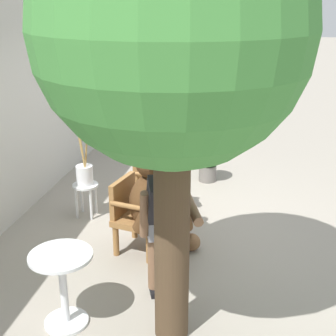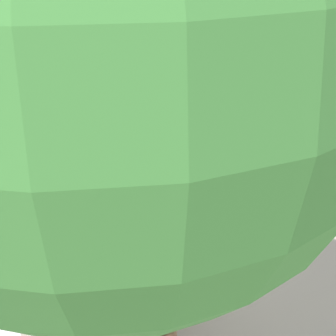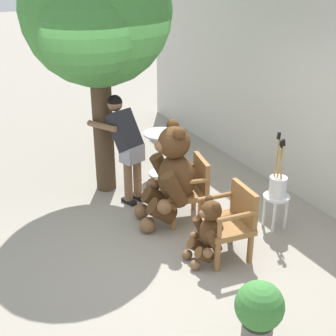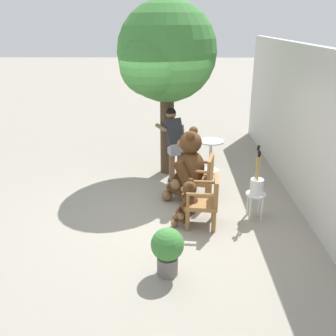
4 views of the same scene
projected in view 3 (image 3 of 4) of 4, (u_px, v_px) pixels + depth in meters
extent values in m
plane|color=gray|center=(167.00, 246.00, 5.73)|extent=(60.00, 60.00, 0.00)
cube|color=beige|center=(328.00, 109.00, 6.16)|extent=(10.00, 0.16, 2.80)
cube|color=olive|center=(184.00, 192.00, 6.17)|extent=(0.66, 0.63, 0.07)
cylinder|color=olive|center=(165.00, 200.00, 6.41)|extent=(0.07, 0.07, 0.37)
cylinder|color=olive|center=(173.00, 217.00, 6.01)|extent=(0.07, 0.07, 0.37)
cylinder|color=olive|center=(194.00, 197.00, 6.51)|extent=(0.07, 0.07, 0.37)
cylinder|color=olive|center=(204.00, 213.00, 6.10)|extent=(0.07, 0.07, 0.37)
cube|color=olive|center=(201.00, 173.00, 6.12)|extent=(0.52, 0.17, 0.42)
cylinder|color=olive|center=(179.00, 167.00, 6.29)|extent=(0.16, 0.48, 0.06)
cylinder|color=olive|center=(164.00, 176.00, 6.28)|extent=(0.05, 0.05, 0.22)
cylinder|color=olive|center=(190.00, 182.00, 5.85)|extent=(0.16, 0.48, 0.06)
cylinder|color=olive|center=(174.00, 192.00, 5.84)|extent=(0.05, 0.05, 0.22)
cube|color=olive|center=(225.00, 226.00, 5.38)|extent=(0.61, 0.57, 0.07)
cylinder|color=olive|center=(200.00, 236.00, 5.59)|extent=(0.07, 0.07, 0.37)
cylinder|color=olive|center=(217.00, 256.00, 5.20)|extent=(0.07, 0.07, 0.37)
cylinder|color=olive|center=(231.00, 229.00, 5.74)|extent=(0.07, 0.07, 0.37)
cylinder|color=olive|center=(250.00, 248.00, 5.35)|extent=(0.07, 0.07, 0.37)
cube|color=olive|center=(244.00, 203.00, 5.36)|extent=(0.52, 0.11, 0.42)
cylinder|color=olive|center=(216.00, 197.00, 5.49)|extent=(0.10, 0.48, 0.06)
cylinder|color=olive|center=(200.00, 208.00, 5.46)|extent=(0.05, 0.05, 0.22)
cylinder|color=olive|center=(237.00, 216.00, 5.07)|extent=(0.10, 0.48, 0.06)
cylinder|color=olive|center=(220.00, 229.00, 5.04)|extent=(0.05, 0.05, 0.22)
ellipsoid|color=#4C3019|center=(176.00, 178.00, 6.03)|extent=(0.65, 0.59, 0.65)
sphere|color=#4C3019|center=(174.00, 142.00, 5.82)|extent=(0.41, 0.41, 0.41)
ellipsoid|color=brown|center=(161.00, 146.00, 5.79)|extent=(0.22, 0.19, 0.15)
sphere|color=black|center=(161.00, 145.00, 5.79)|extent=(0.06, 0.06, 0.06)
sphere|color=#4C3019|center=(173.00, 125.00, 5.89)|extent=(0.16, 0.16, 0.16)
sphere|color=#4C3019|center=(179.00, 133.00, 5.62)|extent=(0.16, 0.16, 0.16)
cylinder|color=#4C3019|center=(163.00, 170.00, 6.27)|extent=(0.26, 0.39, 0.49)
sphere|color=brown|center=(153.00, 185.00, 6.34)|extent=(0.19, 0.19, 0.19)
cylinder|color=#4C3019|center=(174.00, 189.00, 5.74)|extent=(0.26, 0.39, 0.49)
sphere|color=brown|center=(165.00, 207.00, 5.78)|extent=(0.19, 0.19, 0.19)
cylinder|color=#4C3019|center=(156.00, 198.00, 6.27)|extent=(0.32, 0.44, 0.38)
sphere|color=brown|center=(142.00, 211.00, 6.31)|extent=(0.21, 0.21, 0.21)
cylinder|color=#4C3019|center=(162.00, 211.00, 5.97)|extent=(0.32, 0.44, 0.38)
sphere|color=brown|center=(148.00, 225.00, 5.98)|extent=(0.21, 0.21, 0.21)
ellipsoid|color=#4C3019|center=(212.00, 233.00, 5.32)|extent=(0.35, 0.30, 0.38)
sphere|color=#4C3019|center=(211.00, 211.00, 5.20)|extent=(0.24, 0.24, 0.24)
ellipsoid|color=brown|center=(203.00, 214.00, 5.17)|extent=(0.12, 0.10, 0.09)
sphere|color=black|center=(203.00, 213.00, 5.17)|extent=(0.04, 0.04, 0.04)
sphere|color=#4C3019|center=(209.00, 199.00, 5.24)|extent=(0.09, 0.09, 0.09)
sphere|color=#4C3019|center=(216.00, 206.00, 5.09)|extent=(0.09, 0.09, 0.09)
cylinder|color=#4C3019|center=(200.00, 226.00, 5.45)|extent=(0.13, 0.22, 0.28)
sphere|color=brown|center=(194.00, 236.00, 5.48)|extent=(0.11, 0.11, 0.11)
cylinder|color=#4C3019|center=(214.00, 242.00, 5.15)|extent=(0.13, 0.22, 0.28)
sphere|color=brown|center=(208.00, 253.00, 5.17)|extent=(0.11, 0.11, 0.11)
cylinder|color=#4C3019|center=(197.00, 246.00, 5.44)|extent=(0.16, 0.24, 0.22)
sphere|color=brown|center=(187.00, 254.00, 5.46)|extent=(0.12, 0.12, 0.12)
cylinder|color=#4C3019|center=(204.00, 255.00, 5.27)|extent=(0.16, 0.24, 0.22)
sphere|color=brown|center=(195.00, 265.00, 5.27)|extent=(0.12, 0.12, 0.12)
cube|color=black|center=(138.00, 197.00, 6.84)|extent=(0.26, 0.17, 0.06)
cylinder|color=brown|center=(137.00, 170.00, 6.66)|extent=(0.12, 0.12, 0.82)
cube|color=black|center=(129.00, 201.00, 6.72)|extent=(0.26, 0.17, 0.06)
cylinder|color=brown|center=(128.00, 174.00, 6.54)|extent=(0.12, 0.12, 0.82)
cube|color=gray|center=(132.00, 153.00, 6.48)|extent=(0.31, 0.36, 0.24)
cube|color=black|center=(125.00, 130.00, 6.44)|extent=(0.52, 0.45, 0.57)
sphere|color=brown|center=(115.00, 104.00, 6.41)|extent=(0.21, 0.21, 0.21)
sphere|color=black|center=(115.00, 102.00, 6.40)|extent=(0.21, 0.21, 0.21)
cylinder|color=brown|center=(102.00, 126.00, 6.44)|extent=(0.56, 0.28, 0.12)
cylinder|color=brown|center=(135.00, 135.00, 6.62)|extent=(0.22, 0.15, 0.51)
cylinder|color=silver|center=(277.00, 197.00, 5.95)|extent=(0.34, 0.34, 0.03)
cylinder|color=silver|center=(286.00, 214.00, 6.01)|extent=(0.04, 0.04, 0.43)
cylinder|color=silver|center=(276.00, 208.00, 6.17)|extent=(0.04, 0.04, 0.43)
cylinder|color=silver|center=(274.00, 218.00, 5.92)|extent=(0.04, 0.04, 0.43)
cylinder|color=silver|center=(264.00, 211.00, 6.08)|extent=(0.04, 0.04, 0.43)
cylinder|color=white|center=(278.00, 187.00, 5.89)|extent=(0.22, 0.22, 0.26)
cylinder|color=tan|center=(279.00, 169.00, 5.80)|extent=(0.04, 0.10, 0.58)
cylinder|color=black|center=(281.00, 144.00, 5.67)|extent=(0.05, 0.05, 0.09)
cylinder|color=tan|center=(281.00, 169.00, 5.74)|extent=(0.07, 0.11, 0.62)
cylinder|color=black|center=(283.00, 143.00, 5.60)|extent=(0.05, 0.05, 0.09)
cylinder|color=tan|center=(276.00, 164.00, 5.81)|extent=(0.04, 0.08, 0.68)
cylinder|color=black|center=(279.00, 136.00, 5.66)|extent=(0.05, 0.05, 0.08)
cylinder|color=silver|center=(161.00, 134.00, 7.35)|extent=(0.56, 0.56, 0.03)
cylinder|color=silver|center=(161.00, 155.00, 7.50)|extent=(0.07, 0.07, 0.69)
cylinder|color=silver|center=(161.00, 173.00, 7.63)|extent=(0.40, 0.40, 0.03)
cylinder|color=#473523|center=(103.00, 124.00, 6.77)|extent=(0.29, 0.29, 2.05)
sphere|color=#3D7F38|center=(96.00, 10.00, 6.13)|extent=(2.02, 2.02, 2.02)
sphere|color=#3D7F38|center=(87.00, 32.00, 5.67)|extent=(1.21, 1.21, 1.21)
cylinder|color=slate|center=(257.00, 335.00, 4.19)|extent=(0.28, 0.28, 0.26)
sphere|color=#3D7F38|center=(259.00, 306.00, 4.06)|extent=(0.44, 0.44, 0.44)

